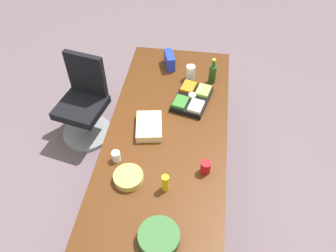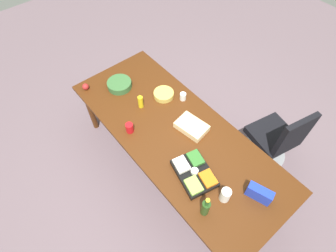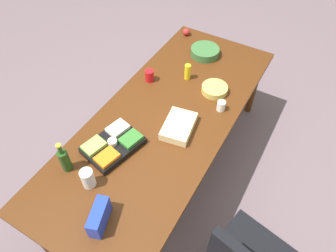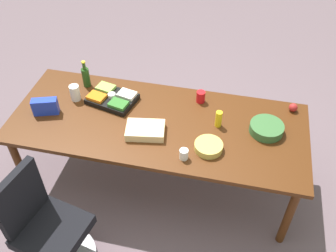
{
  "view_description": "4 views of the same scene",
  "coord_description": "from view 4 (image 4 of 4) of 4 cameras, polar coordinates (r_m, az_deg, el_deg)",
  "views": [
    {
      "loc": [
        1.88,
        0.28,
        2.97
      ],
      "look_at": [
        -0.07,
        0.01,
        0.84
      ],
      "focal_mm": 35.85,
      "sensor_mm": 36.0,
      "label": 1
    },
    {
      "loc": [
        -1.19,
        1.09,
        3.1
      ],
      "look_at": [
        0.1,
        0.02,
        0.81
      ],
      "focal_mm": 28.95,
      "sensor_mm": 36.0,
      "label": 2
    },
    {
      "loc": [
        -1.48,
        -0.88,
        2.67
      ],
      "look_at": [
        -0.12,
        -0.1,
        0.84
      ],
      "focal_mm": 32.94,
      "sensor_mm": 36.0,
      "label": 3
    },
    {
      "loc": [
        0.62,
        -2.31,
        3.01
      ],
      "look_at": [
        0.12,
        -0.1,
        0.84
      ],
      "focal_mm": 40.16,
      "sensor_mm": 36.0,
      "label": 4
    }
  ],
  "objects": [
    {
      "name": "veggie_tray",
      "position": [
        3.49,
        -8.47,
        4.22
      ],
      "size": [
        0.48,
        0.39,
        0.09
      ],
      "color": "black",
      "rests_on": "conference_table"
    },
    {
      "name": "paper_cup",
      "position": [
        2.94,
        2.42,
        -4.29
      ],
      "size": [
        0.08,
        0.08,
        0.09
      ],
      "primitive_type": "cylinder",
      "rotation": [
        0.0,
        0.0,
        -0.25
      ],
      "color": "white",
      "rests_on": "conference_table"
    },
    {
      "name": "sheet_cake",
      "position": [
        3.15,
        -3.46,
        -0.64
      ],
      "size": [
        0.35,
        0.27,
        0.07
      ],
      "primitive_type": "cube",
      "rotation": [
        0.0,
        0.0,
        0.17
      ],
      "color": "beige",
      "rests_on": "conference_table"
    },
    {
      "name": "ground_plane",
      "position": [
        3.85,
        -1.38,
        -7.89
      ],
      "size": [
        10.0,
        10.0,
        0.0
      ],
      "primitive_type": "plane",
      "color": "#6A575F"
    },
    {
      "name": "conference_table",
      "position": [
        3.32,
        -1.59,
        -0.18
      ],
      "size": [
        2.58,
        1.05,
        0.78
      ],
      "color": "#4C250E",
      "rests_on": "ground"
    },
    {
      "name": "salad_bowl",
      "position": [
        3.26,
        14.72,
        -0.34
      ],
      "size": [
        0.3,
        0.3,
        0.08
      ],
      "primitive_type": "cylinder",
      "rotation": [
        0.0,
        0.0,
        -0.07
      ],
      "color": "#386734",
      "rests_on": "conference_table"
    },
    {
      "name": "red_solo_cup",
      "position": [
        3.45,
        4.99,
        4.45
      ],
      "size": [
        0.1,
        0.1,
        0.11
      ],
      "primitive_type": "cylinder",
      "rotation": [
        0.0,
        0.0,
        0.32
      ],
      "color": "red",
      "rests_on": "conference_table"
    },
    {
      "name": "mustard_bottle",
      "position": [
        3.21,
        7.69,
        1.07
      ],
      "size": [
        0.07,
        0.07,
        0.15
      ],
      "primitive_type": "cylinder",
      "rotation": [
        0.0,
        0.0,
        0.35
      ],
      "color": "yellow",
      "rests_on": "conference_table"
    },
    {
      "name": "chip_bowl",
      "position": [
        3.04,
        6.17,
        -3.12
      ],
      "size": [
        0.28,
        0.28,
        0.06
      ],
      "primitive_type": "cylinder",
      "rotation": [
        0.0,
        0.0,
        -0.27
      ],
      "color": "#CFB652",
      "rests_on": "conference_table"
    },
    {
      "name": "wine_bottle",
      "position": [
        3.69,
        -12.35,
        7.35
      ],
      "size": [
        0.07,
        0.07,
        0.28
      ],
      "color": "#214417",
      "rests_on": "conference_table"
    },
    {
      "name": "chip_bag_blue",
      "position": [
        3.48,
        -18.13,
        2.83
      ],
      "size": [
        0.23,
        0.15,
        0.15
      ],
      "primitive_type": "cube",
      "rotation": [
        0.0,
        0.0,
        0.32
      ],
      "color": "#1E38BF",
      "rests_on": "conference_table"
    },
    {
      "name": "office_chair",
      "position": [
        3.2,
        -17.68,
        -15.17
      ],
      "size": [
        0.57,
        0.57,
        0.98
      ],
      "color": "gray",
      "rests_on": "ground"
    },
    {
      "name": "apple_red",
      "position": [
        3.53,
        18.47,
        2.68
      ],
      "size": [
        0.08,
        0.08,
        0.08
      ],
      "primitive_type": "sphere",
      "rotation": [
        0.0,
        0.0,
        -0.07
      ],
      "color": "#AC2422",
      "rests_on": "conference_table"
    },
    {
      "name": "mayo_jar",
      "position": [
        3.56,
        -13.94,
        4.92
      ],
      "size": [
        0.11,
        0.11,
        0.15
      ],
      "primitive_type": "cylinder",
      "rotation": [
        0.0,
        0.0,
        0.3
      ],
      "color": "white",
      "rests_on": "conference_table"
    }
  ]
}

